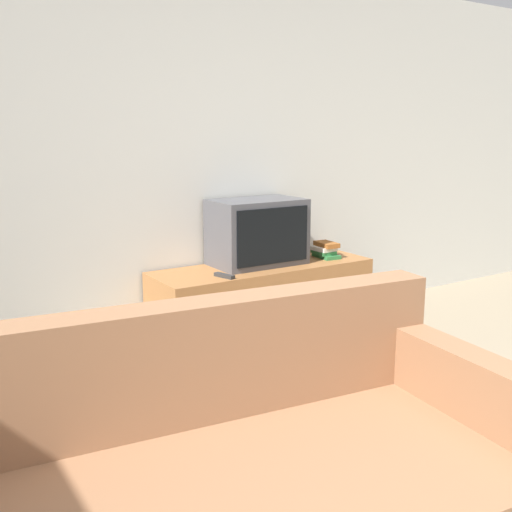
% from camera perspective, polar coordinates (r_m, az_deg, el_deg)
% --- Properties ---
extents(wall_back, '(9.00, 0.06, 2.60)m').
position_cam_1_polar(wall_back, '(4.05, -12.41, 9.16)').
color(wall_back, silver).
rests_on(wall_back, ground_plane).
extents(tv_stand, '(1.62, 0.53, 0.53)m').
position_cam_1_polar(tv_stand, '(4.34, 0.69, -4.30)').
color(tv_stand, '#9E6638').
rests_on(tv_stand, ground_plane).
extents(television, '(0.65, 0.41, 0.47)m').
position_cam_1_polar(television, '(4.27, 0.14, 2.30)').
color(television, '#4C4C51').
rests_on(television, tv_stand).
extents(couch, '(2.12, 1.20, 0.88)m').
position_cam_1_polar(couch, '(2.07, -2.64, -23.03)').
color(couch, '#8C6042').
rests_on(couch, ground_plane).
extents(book_stack, '(0.16, 0.22, 0.12)m').
position_cam_1_polar(book_stack, '(4.55, 6.59, 0.57)').
color(book_stack, '#2D753D').
rests_on(book_stack, tv_stand).
extents(remote_on_stand, '(0.08, 0.16, 0.02)m').
position_cam_1_polar(remote_on_stand, '(3.92, -3.03, -1.89)').
color(remote_on_stand, '#2D2D2D').
rests_on(remote_on_stand, tv_stand).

